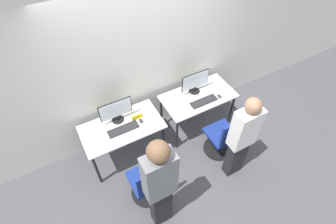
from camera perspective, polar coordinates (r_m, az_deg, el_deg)
ground_plane at (r=4.42m, az=0.80°, el=-8.71°), size 20.00×20.00×0.00m
wall_back at (r=3.86m, az=-4.62°, el=11.39°), size 12.00×0.05×2.80m
desk_left at (r=3.93m, az=-9.89°, el=-3.90°), size 1.18×0.64×0.73m
monitor_left at (r=3.81m, az=-11.26°, el=0.28°), size 0.49×0.18×0.38m
keyboard_left at (r=3.82m, az=-9.71°, el=-3.72°), size 0.45×0.14×0.02m
mouse_left at (r=3.87m, az=-5.91°, el=-1.93°), size 0.06×0.09×0.03m
office_chair_left at (r=3.74m, az=-4.41°, el=-15.34°), size 0.48×0.48×0.89m
person_left at (r=3.04m, az=-1.78°, el=-15.57°), size 0.36×0.23×1.76m
desk_right at (r=4.32m, az=6.52°, el=2.75°), size 1.18×0.64×0.73m
monitor_right at (r=4.19m, az=5.94°, el=6.54°), size 0.49×0.18×0.38m
keyboard_right at (r=4.17m, az=7.79°, el=2.30°), size 0.45×0.14×0.02m
mouse_right at (r=4.28m, az=11.12°, el=3.39°), size 0.06×0.09×0.03m
office_chair_right at (r=4.22m, az=11.83°, el=-5.62°), size 0.48×0.48×0.89m
person_right at (r=3.67m, az=15.83°, el=-5.31°), size 0.36×0.21×1.58m
placard_left at (r=3.90m, az=-6.78°, el=-1.05°), size 0.16×0.03×0.08m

